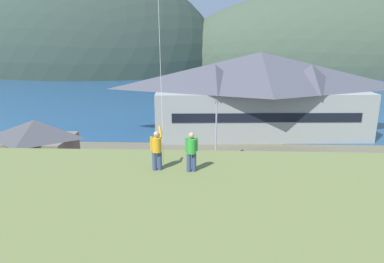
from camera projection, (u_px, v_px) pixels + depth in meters
name	position (u px, v px, depth m)	size (l,w,h in m)	color
ground_plane	(181.00, 214.00, 26.16)	(600.00, 600.00, 0.00)	#66604C
parking_lot_pad	(185.00, 186.00, 30.97)	(40.00, 20.00, 0.10)	slate
bay_water	(199.00, 91.00, 84.01)	(360.00, 84.00, 0.03)	navy
far_hill_west_ridge	(100.00, 70.00, 136.24)	(93.48, 70.79, 73.34)	#2D3D33
far_hill_east_peak	(321.00, 71.00, 131.51)	(115.24, 54.24, 57.26)	#42513D
harbor_lodge	(260.00, 91.00, 46.49)	(29.00, 13.19, 10.75)	#999E99
storage_shed_near_lot	(37.00, 148.00, 32.37)	(6.73, 5.41, 5.49)	#756B5B
storage_shed_waterside	(200.00, 113.00, 49.13)	(5.91, 5.25, 4.54)	beige
wharf_dock	(201.00, 111.00, 60.13)	(3.20, 11.98, 0.70)	#70604C
moored_boat_wharfside	(181.00, 107.00, 61.94)	(2.63, 8.19, 2.16)	silver
moored_boat_outer_mooring	(224.00, 111.00, 58.25)	(2.96, 8.30, 2.16)	navy
parked_car_front_row_end	(37.00, 203.00, 25.66)	(4.23, 2.12, 1.82)	#B28923
parked_car_mid_row_center	(114.00, 166.00, 32.85)	(4.34, 2.33, 1.82)	red
parked_car_lone_by_shed	(220.00, 206.00, 25.19)	(4.27, 2.20, 1.82)	red
parked_car_mid_row_far	(343.00, 200.00, 25.99)	(4.31, 2.28, 1.82)	slate
parked_car_front_row_red	(163.00, 172.00, 31.50)	(4.29, 2.23, 1.82)	navy
parked_car_back_row_left	(355.00, 169.00, 32.07)	(4.35, 2.35, 1.82)	#9EA3A8
parking_light_pole	(216.00, 129.00, 35.23)	(0.24, 0.78, 6.41)	#ADADB2
person_kite_flyer	(157.00, 149.00, 15.17)	(0.52, 0.70, 1.86)	#384770
person_companion	(191.00, 151.00, 15.00)	(0.54, 0.40, 1.74)	#384770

